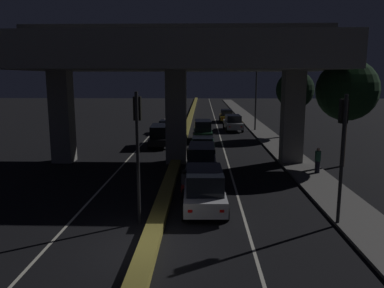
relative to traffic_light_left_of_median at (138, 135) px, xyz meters
name	(u,v)px	position (x,y,z in m)	size (l,w,h in m)	color
ground_plane	(149,250)	(0.75, -2.53, -3.69)	(200.00, 200.00, 0.00)	black
lane_line_left_inner	(159,125)	(-2.93, 32.47, -3.69)	(0.12, 126.00, 0.00)	beige
lane_line_right_inner	(217,126)	(4.42, 32.47, -3.69)	(0.12, 126.00, 0.00)	beige
median_divider	(188,124)	(0.75, 32.47, -3.53)	(0.69, 126.00, 0.33)	olive
sidewalk_right	(264,133)	(9.26, 25.47, -3.63)	(2.40, 126.00, 0.13)	#5B5956
elevated_overpass	(176,58)	(0.75, 11.38, 3.59)	(21.57, 10.07, 9.56)	gray
traffic_light_left_of_median	(138,135)	(0.00, 0.00, 0.00)	(0.30, 0.49, 5.44)	black
traffic_light_right_of_median	(343,138)	(8.16, 0.00, -0.06)	(0.30, 0.49, 5.35)	black
street_lamp	(253,91)	(8.24, 27.72, 0.87)	(2.41, 0.32, 7.67)	#2D2D30
car_white_lead	(204,189)	(2.70, 1.66, -2.72)	(2.08, 4.12, 1.87)	silver
car_grey_second	(202,160)	(2.56, 7.61, -2.69)	(1.96, 4.23, 1.92)	#515459
car_dark_green_third	(203,144)	(2.62, 14.92, -3.02)	(2.03, 4.10, 1.30)	black
car_dark_green_fourth	(203,130)	(2.62, 20.83, -2.67)	(1.98, 4.06, 1.97)	black
car_silver_fifth	(233,122)	(6.10, 28.02, -2.76)	(2.14, 4.79, 1.79)	gray
car_taxi_yellow_sixth	(226,115)	(5.87, 36.68, -2.81)	(1.93, 3.97, 1.71)	gold
car_black_lead_oncoming	(160,135)	(-1.18, 17.85, -2.70)	(2.01, 4.80, 1.88)	black
car_silver_second_oncoming	(167,126)	(-1.27, 26.11, -2.98)	(2.18, 4.07, 1.36)	gray
motorcycle_red_filtering_near	(184,185)	(1.69, 3.57, -3.09)	(0.34, 1.74, 1.41)	black
pedestrian_on_sidewalk	(318,160)	(9.77, 8.11, -2.78)	(0.36, 0.36, 1.58)	black
roadside_tree_kerbside_near	(347,90)	(12.15, 10.43, 1.46)	(4.05, 4.05, 7.19)	#2D2116
roadside_tree_kerbside_mid	(295,90)	(11.85, 23.29, 1.07)	(3.77, 3.77, 6.68)	#2D2116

